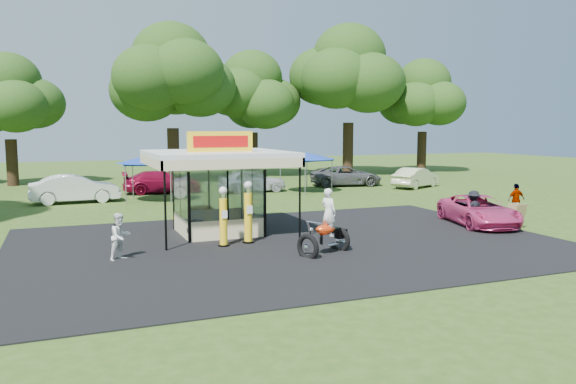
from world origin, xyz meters
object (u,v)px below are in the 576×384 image
object	(u,v)px
bg_car_e	(416,178)
tent_west	(151,159)
spectator_east_b	(516,200)
spectator_east_a	(473,208)
bg_car_d	(346,176)
gas_pump_right	(248,214)
tent_east	(306,156)
motorcycle	(327,227)
kiosk_car	(205,214)
a_frame_sign	(517,216)
bg_car_b	(162,182)
bg_car_c	(252,181)
spectator_west	(120,237)
pink_sedan	(479,211)
bg_car_a	(75,189)
gas_pump_left	(223,218)
gas_station_kiosk	(218,190)

from	to	relation	value
bg_car_e	tent_west	distance (m)	18.87
spectator_east_b	spectator_east_a	bearing A→B (deg)	27.50
bg_car_d	spectator_east_b	bearing A→B (deg)	-166.35
spectator_east_a	spectator_east_b	bearing A→B (deg)	-160.23
gas_pump_right	tent_east	world-z (taller)	tent_east
motorcycle	kiosk_car	size ratio (longest dim) A/B	0.84
a_frame_sign	bg_car_b	bearing A→B (deg)	119.30
bg_car_b	bg_car_d	world-z (taller)	bg_car_b
spectator_east_a	spectator_east_b	world-z (taller)	spectator_east_b
bg_car_c	tent_west	bearing A→B (deg)	109.43
spectator_east_b	spectator_west	bearing A→B (deg)	12.93
gas_pump_right	pink_sedan	size ratio (longest dim) A/B	0.50
spectator_west	bg_car_d	world-z (taller)	spectator_west
bg_car_b	bg_car_c	xyz separation A→B (m)	(5.70, -1.58, 0.03)
kiosk_car	bg_car_a	world-z (taller)	bg_car_a
a_frame_sign	tent_east	size ratio (longest dim) A/B	0.28
bg_car_c	tent_east	size ratio (longest dim) A/B	1.18
kiosk_car	gas_pump_right	bearing A→B (deg)	-173.34
kiosk_car	bg_car_e	bearing A→B (deg)	-61.66
a_frame_sign	spectator_east_a	size ratio (longest dim) A/B	0.69
kiosk_car	bg_car_a	xyz separation A→B (m)	(-5.22, 10.07, 0.33)
spectator_east_b	tent_west	world-z (taller)	tent_west
pink_sedan	bg_car_e	xyz separation A→B (m)	(6.53, 14.21, 0.06)
gas_pump_left	bg_car_c	xyz separation A→B (m)	(6.43, 16.22, -0.29)
gas_station_kiosk	gas_pump_right	xyz separation A→B (m)	(0.53, -2.37, -0.64)
bg_car_b	bg_car_a	bearing A→B (deg)	121.92
bg_car_b	spectator_east_b	bearing A→B (deg)	-134.35
gas_station_kiosk	bg_car_d	world-z (taller)	gas_station_kiosk
gas_station_kiosk	spectator_west	distance (m)	5.40
gas_pump_right	a_frame_sign	distance (m)	11.80
gas_pump_right	spectator_west	size ratio (longest dim) A/B	1.52
spectator_east_a	tent_east	distance (m)	14.96
gas_station_kiosk	gas_pump_right	size ratio (longest dim) A/B	2.27
spectator_east_a	gas_pump_left	bearing A→B (deg)	-1.46
spectator_east_a	spectator_east_b	size ratio (longest dim) A/B	0.99
tent_west	gas_pump_left	bearing A→B (deg)	-87.81
gas_pump_left	bg_car_a	distance (m)	15.60
gas_pump_right	bg_car_c	bearing A→B (deg)	71.31
gas_pump_right	bg_car_a	xyz separation A→B (m)	(-5.75, 14.64, -0.33)
bg_car_d	motorcycle	bearing A→B (deg)	160.34
pink_sedan	tent_west	bearing A→B (deg)	146.33
spectator_east_b	a_frame_sign	bearing A→B (deg)	52.69
gas_station_kiosk	motorcycle	size ratio (longest dim) A/B	2.29
pink_sedan	bg_car_e	distance (m)	15.64
spectator_west	bg_car_a	bearing A→B (deg)	59.84
a_frame_sign	bg_car_b	xyz separation A→B (m)	(-12.00, 18.88, 0.19)
tent_east	kiosk_car	bearing A→B (deg)	-132.79
gas_station_kiosk	bg_car_a	distance (m)	13.37
gas_pump_left	bg_car_d	bearing A→B (deg)	50.82
bg_car_d	tent_east	size ratio (longest dim) A/B	1.38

